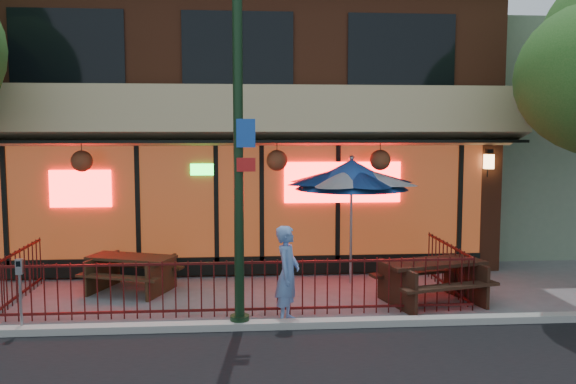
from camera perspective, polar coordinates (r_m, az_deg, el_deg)
name	(u,v)px	position (r m, az deg, el deg)	size (l,w,h in m)	color
ground	(240,320)	(10.74, -4.53, -11.82)	(80.00, 80.00, 0.00)	gray
curb	(240,325)	(10.24, -4.54, -12.34)	(80.00, 0.25, 0.12)	#999993
restaurant_building	(238,99)	(17.37, -4.66, 8.65)	(12.96, 9.49, 8.05)	brown
neighbor_building	(535,139)	(20.06, 22.12, 4.64)	(6.00, 7.00, 6.00)	gray
patio_fence	(239,277)	(11.05, -4.56, -7.91)	(8.44, 2.62, 1.00)	#450F0E
street_light	(238,136)	(9.84, -4.66, 5.22)	(0.43, 0.32, 7.00)	black
picnic_table_left	(132,268)	(12.75, -14.43, -6.93)	(2.06, 1.82, 0.73)	#3C2815
picnic_table_right	(432,276)	(11.82, 13.33, -7.62)	(2.22, 1.90, 0.82)	black
patio_umbrella	(351,174)	(12.89, 5.96, 1.65)	(2.38, 2.38, 2.72)	gray
pedestrian	(288,274)	(10.37, -0.04, -7.70)	(0.60, 0.40, 1.65)	#6286C5
parking_meter_near	(20,283)	(10.72, -23.79, -7.79)	(0.11, 0.10, 1.21)	gray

